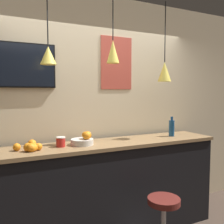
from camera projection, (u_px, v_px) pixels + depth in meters
back_wall at (99, 111)px, 3.21m from camera, size 8.00×0.06×2.90m
service_counter at (112, 188)px, 2.94m from camera, size 2.66×0.55×1.11m
bar_stool at (164, 218)px, 2.54m from camera, size 0.38×0.38×0.62m
fruit_bowl at (83, 140)px, 2.74m from camera, size 0.25×0.25×0.15m
orange_pile at (30, 147)px, 2.47m from camera, size 0.27×0.27×0.09m
juice_bottle at (172, 128)px, 3.27m from camera, size 0.07×0.07×0.26m
spread_jar at (61, 142)px, 2.64m from camera, size 0.10×0.10×0.11m
pendant_lamp_left at (48, 55)px, 2.49m from camera, size 0.16×0.16×0.83m
pendant_lamp_middle at (113, 51)px, 2.79m from camera, size 0.14×0.14×0.79m
pendant_lamp_right at (165, 71)px, 3.12m from camera, size 0.17×0.17×0.98m
mounted_tv at (20, 65)px, 2.71m from camera, size 0.76×0.04×0.49m
wall_poster at (117, 63)px, 3.23m from camera, size 0.44×0.01×0.68m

